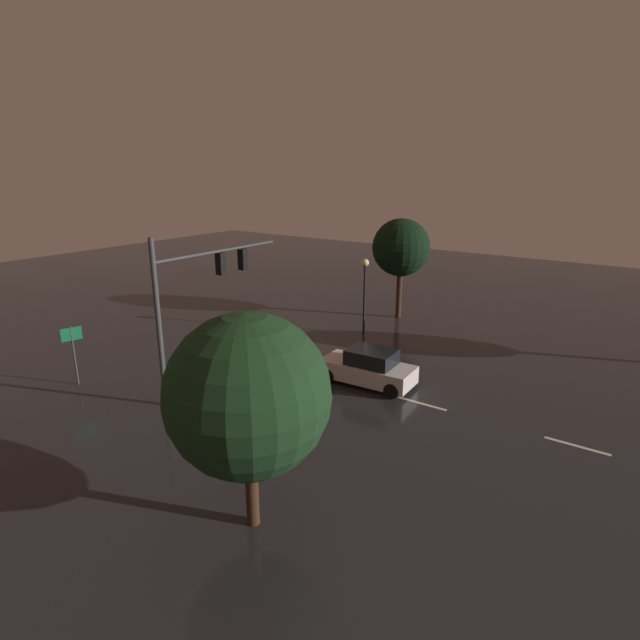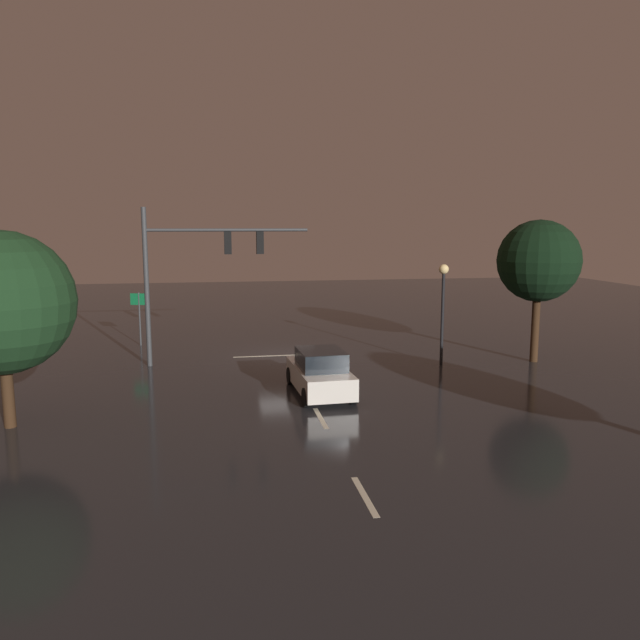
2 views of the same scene
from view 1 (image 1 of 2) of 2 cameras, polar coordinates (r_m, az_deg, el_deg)
ground_plane at (r=27.46m, az=-8.16°, el=-3.97°), size 80.00×80.00×0.00m
traffic_signal_assembly at (r=22.63m, az=-13.36°, el=3.69°), size 7.28×0.47×7.03m
lane_dash_far at (r=25.07m, az=-1.39°, el=-5.85°), size 0.16×2.20×0.01m
lane_dash_mid at (r=22.36m, az=11.28°, el=-9.12°), size 0.16×2.20×0.01m
lane_dash_near at (r=21.05m, az=26.72°, el=-12.43°), size 0.16×2.20×0.01m
stop_bar at (r=27.47m, az=-8.19°, el=-3.95°), size 5.00×0.16×0.01m
car_approaching at (r=23.60m, az=5.40°, el=-5.32°), size 2.09×4.44×1.70m
street_lamp_left_kerb at (r=29.88m, az=5.01°, el=4.30°), size 0.44×0.44×4.55m
route_sign at (r=25.59m, az=-25.87°, el=-2.32°), size 0.88×0.30×2.79m
tree_right_near at (r=13.56m, az=-8.04°, el=-8.30°), size 4.41×4.41×6.14m
tree_left_far at (r=33.50m, az=9.02°, el=7.95°), size 3.71×3.71×6.51m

